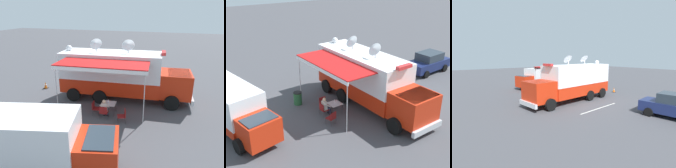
% 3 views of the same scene
% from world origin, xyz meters
% --- Properties ---
extents(ground_plane, '(100.00, 100.00, 0.00)m').
position_xyz_m(ground_plane, '(0.00, 0.00, 0.00)').
color(ground_plane, '#47474C').
extents(lot_stripe, '(0.56, 4.79, 0.01)m').
position_xyz_m(lot_stripe, '(-3.56, 0.65, 0.00)').
color(lot_stripe, silver).
rests_on(lot_stripe, ground).
extents(command_truck, '(5.54, 9.67, 4.53)m').
position_xyz_m(command_truck, '(-0.03, 0.75, 1.95)').
color(command_truck, red).
rests_on(command_truck, ground).
extents(folding_table, '(0.87, 0.87, 0.73)m').
position_xyz_m(folding_table, '(2.58, 0.75, 0.67)').
color(folding_table, silver).
rests_on(folding_table, ground).
extents(water_bottle, '(0.07, 0.07, 0.22)m').
position_xyz_m(water_bottle, '(2.55, 0.66, 0.83)').
color(water_bottle, silver).
rests_on(water_bottle, folding_table).
extents(folding_chair_at_table, '(0.52, 0.52, 0.87)m').
position_xyz_m(folding_chair_at_table, '(3.38, 0.65, 0.51)').
color(folding_chair_at_table, maroon).
rests_on(folding_chair_at_table, ground).
extents(folding_chair_beside_table, '(0.52, 0.52, 0.87)m').
position_xyz_m(folding_chair_beside_table, '(2.97, -0.10, 0.51)').
color(folding_chair_beside_table, maroon).
rests_on(folding_chair_beside_table, ground).
extents(folding_chair_spare_by_truck, '(0.62, 0.62, 0.87)m').
position_xyz_m(folding_chair_spare_by_truck, '(3.43, 1.88, 0.51)').
color(folding_chair_spare_by_truck, maroon).
rests_on(folding_chair_spare_by_truck, ground).
extents(seated_responder, '(0.69, 0.59, 1.25)m').
position_xyz_m(seated_responder, '(3.19, 0.63, 0.65)').
color(seated_responder, silver).
rests_on(seated_responder, ground).
extents(trash_bin, '(0.57, 0.57, 0.91)m').
position_xyz_m(trash_bin, '(4.14, -1.68, 0.46)').
color(trash_bin, '#235B33').
rests_on(trash_bin, ground).
extents(traffic_cone, '(0.36, 0.36, 0.58)m').
position_xyz_m(traffic_cone, '(-0.09, -5.91, 0.28)').
color(traffic_cone, black).
rests_on(traffic_cone, ground).
extents(support_truck, '(3.67, 7.09, 2.70)m').
position_xyz_m(support_truck, '(8.56, -0.75, 1.39)').
color(support_truck, white).
rests_on(support_truck, ground).
extents(car_behind_truck, '(4.38, 2.38, 1.76)m').
position_xyz_m(car_behind_truck, '(-8.34, -1.66, 0.88)').
color(car_behind_truck, navy).
rests_on(car_behind_truck, ground).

